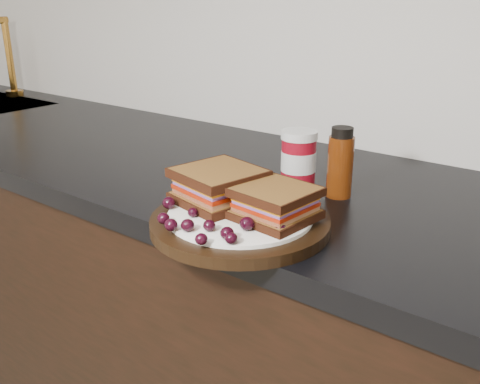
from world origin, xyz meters
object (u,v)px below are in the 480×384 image
object	(u,v)px
plate	(240,223)
condiment_jar	(299,157)
sandwich_left	(219,186)
oil_bottle	(340,162)

from	to	relation	value
plate	condiment_jar	size ratio (longest dim) A/B	2.73
sandwich_left	condiment_jar	bearing A→B (deg)	98.23
plate	condiment_jar	distance (m)	0.25
condiment_jar	sandwich_left	bearing A→B (deg)	-94.10
sandwich_left	condiment_jar	size ratio (longest dim) A/B	1.20
plate	condiment_jar	world-z (taller)	condiment_jar
plate	sandwich_left	world-z (taller)	sandwich_left
plate	oil_bottle	distance (m)	0.23
condiment_jar	oil_bottle	bearing A→B (deg)	-10.77
sandwich_left	oil_bottle	world-z (taller)	oil_bottle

